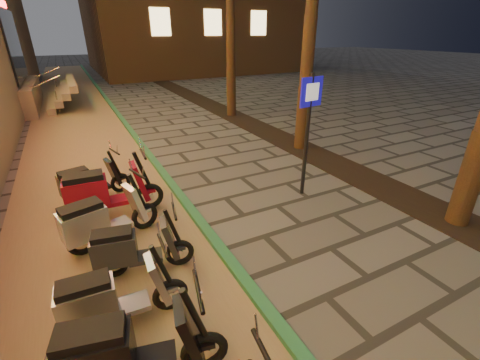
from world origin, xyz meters
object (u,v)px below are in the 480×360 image
scooter_6 (109,299)px  scooter_7 (131,249)px  scooter_8 (100,220)px  scooter_9 (103,192)px  pedestrian_sign (309,120)px  scooter_10 (87,183)px  scooter_5 (124,353)px

scooter_6 → scooter_7: (0.42, 0.91, -0.01)m
scooter_7 → scooter_8: (-0.32, 0.97, 0.06)m
scooter_8 → scooter_9: size_ratio=0.91×
scooter_6 → scooter_8: (0.10, 1.88, 0.04)m
pedestrian_sign → scooter_10: pedestrian_sign is taller
scooter_9 → scooter_7: bearing=-82.1°
scooter_9 → scooter_10: bearing=108.2°
scooter_5 → scooter_7: 1.82m
scooter_7 → scooter_8: size_ratio=0.89×
pedestrian_sign → scooter_7: 4.29m
scooter_8 → pedestrian_sign: bearing=-15.9°
scooter_5 → scooter_8: (0.07, 2.74, -0.00)m
scooter_5 → pedestrian_sign: bearing=44.8°
pedestrian_sign → scooter_9: bearing=159.2°
pedestrian_sign → scooter_5: bearing=-155.4°
scooter_5 → scooter_6: (-0.03, 0.86, -0.05)m
scooter_5 → scooter_9: (0.23, 3.72, 0.05)m
pedestrian_sign → scooter_9: 4.41m
scooter_6 → scooter_9: bearing=87.5°
scooter_5 → scooter_8: scooter_5 is taller
pedestrian_sign → scooter_8: 4.47m
scooter_5 → scooter_8: 2.74m
scooter_6 → scooter_9: scooter_9 is taller
pedestrian_sign → scooter_7: (-3.98, -0.97, -1.28)m
pedestrian_sign → scooter_8: size_ratio=1.60×
scooter_7 → scooter_8: bearing=119.6°
pedestrian_sign → scooter_10: (-4.37, 1.84, -1.28)m
pedestrian_sign → scooter_9: size_ratio=1.46×
pedestrian_sign → scooter_8: (-4.30, -0.01, -1.22)m
scooter_6 → scooter_10: 3.73m
scooter_10 → scooter_6: bearing=-104.5°
scooter_9 → scooter_10: size_ratio=1.24×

